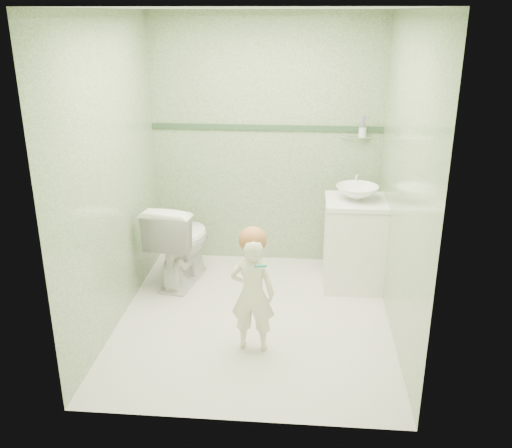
{
  "coord_description": "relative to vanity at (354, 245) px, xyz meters",
  "views": [
    {
      "loc": [
        0.37,
        -4.08,
        2.38
      ],
      "look_at": [
        0.0,
        0.15,
        0.78
      ],
      "focal_mm": 39.73,
      "sensor_mm": 36.0,
      "label": 1
    }
  ],
  "objects": [
    {
      "name": "trim_stripe",
      "position": [
        -0.84,
        0.54,
        0.95
      ],
      "size": [
        2.2,
        0.02,
        0.05
      ],
      "primitive_type": "cube",
      "color": "#304C32",
      "rests_on": "room_shell"
    },
    {
      "name": "vanity",
      "position": [
        0.0,
        0.0,
        0.0
      ],
      "size": [
        0.52,
        0.5,
        0.8
      ],
      "primitive_type": "cube",
      "color": "silver",
      "rests_on": "ground"
    },
    {
      "name": "hair_cap",
      "position": [
        -0.82,
        -1.1,
        0.46
      ],
      "size": [
        0.2,
        0.2,
        0.2
      ],
      "primitive_type": "sphere",
      "color": "#A76238",
      "rests_on": "toddler"
    },
    {
      "name": "toddler",
      "position": [
        -0.82,
        -1.12,
        0.05
      ],
      "size": [
        0.34,
        0.24,
        0.9
      ],
      "primitive_type": "imported",
      "rotation": [
        0.0,
        0.0,
        3.07
      ],
      "color": "white",
      "rests_on": "ground"
    },
    {
      "name": "cup_holder",
      "position": [
        0.05,
        0.48,
        0.93
      ],
      "size": [
        0.26,
        0.07,
        0.21
      ],
      "color": "silver",
      "rests_on": "room_shell"
    },
    {
      "name": "basin",
      "position": [
        0.0,
        0.0,
        0.49
      ],
      "size": [
        0.37,
        0.37,
        0.13
      ],
      "primitive_type": "imported",
      "color": "white",
      "rests_on": "counter"
    },
    {
      "name": "teal_toothbrush",
      "position": [
        -0.75,
        -1.25,
        0.34
      ],
      "size": [
        0.11,
        0.13,
        0.08
      ],
      "color": "#0C9387",
      "rests_on": "toddler"
    },
    {
      "name": "ground",
      "position": [
        -0.84,
        -0.7,
        -0.4
      ],
      "size": [
        2.5,
        2.5,
        0.0
      ],
      "primitive_type": "plane",
      "color": "silver",
      "rests_on": "ground"
    },
    {
      "name": "faucet",
      "position": [
        0.0,
        0.19,
        0.57
      ],
      "size": [
        0.03,
        0.13,
        0.18
      ],
      "color": "silver",
      "rests_on": "counter"
    },
    {
      "name": "room_shell",
      "position": [
        -0.84,
        -0.7,
        0.8
      ],
      "size": [
        2.5,
        2.54,
        2.4
      ],
      "color": "gray",
      "rests_on": "ground"
    },
    {
      "name": "toilet",
      "position": [
        -1.58,
        -0.05,
        -0.01
      ],
      "size": [
        0.57,
        0.84,
        0.79
      ],
      "primitive_type": "imported",
      "rotation": [
        0.0,
        0.0,
        2.97
      ],
      "color": "white",
      "rests_on": "ground"
    },
    {
      "name": "counter",
      "position": [
        0.0,
        0.0,
        0.41
      ],
      "size": [
        0.54,
        0.52,
        0.04
      ],
      "primitive_type": "cube",
      "color": "white",
      "rests_on": "vanity"
    }
  ]
}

